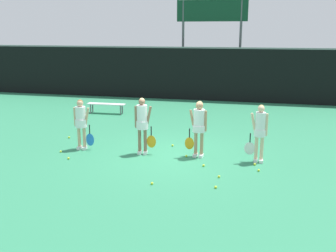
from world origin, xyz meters
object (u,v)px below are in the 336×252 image
at_px(player_1, 142,121).
at_px(tennis_ball_7, 173,145).
at_px(tennis_ball_11, 216,187).
at_px(tennis_ball_2, 152,183).
at_px(tennis_ball_9, 204,165).
at_px(tennis_ball_1, 61,152).
at_px(tennis_ball_5, 69,158).
at_px(player_2, 199,124).
at_px(tennis_ball_8, 255,164).
at_px(tennis_ball_6, 69,137).
at_px(scoreboard, 212,17).
at_px(player_3, 260,129).
at_px(tennis_ball_4, 186,156).
at_px(player_0, 81,120).
at_px(tennis_ball_10, 201,151).
at_px(tennis_ball_3, 259,170).
at_px(tennis_ball_0, 219,177).
at_px(bench_courtside, 106,105).

distance_m(player_1, tennis_ball_7, 1.59).
bearing_deg(tennis_ball_11, tennis_ball_2, -175.51).
distance_m(tennis_ball_2, tennis_ball_9, 1.94).
distance_m(tennis_ball_1, tennis_ball_5, 0.79).
bearing_deg(tennis_ball_2, tennis_ball_1, 151.85).
relative_size(player_2, tennis_ball_8, 24.58).
bearing_deg(tennis_ball_7, tennis_ball_6, 178.29).
relative_size(scoreboard, tennis_ball_8, 81.24).
height_order(player_1, tennis_ball_7, player_1).
bearing_deg(player_3, tennis_ball_5, -169.64).
height_order(scoreboard, tennis_ball_1, scoreboard).
xyz_separation_m(player_2, tennis_ball_5, (-3.75, -1.16, -1.00)).
distance_m(player_3, tennis_ball_2, 3.65).
distance_m(tennis_ball_1, tennis_ball_4, 3.99).
bearing_deg(player_0, scoreboard, 71.04).
distance_m(player_2, tennis_ball_10, 1.10).
bearing_deg(tennis_ball_6, tennis_ball_8, -12.26).
height_order(tennis_ball_3, tennis_ball_7, tennis_ball_7).
relative_size(tennis_ball_5, tennis_ball_11, 0.98).
distance_m(player_3, tennis_ball_10, 2.10).
xyz_separation_m(player_3, tennis_ball_0, (-0.98, -1.55, -0.96)).
height_order(player_2, tennis_ball_7, player_2).
bearing_deg(tennis_ball_3, tennis_ball_11, -124.82).
distance_m(bench_courtside, tennis_ball_2, 8.97).
bearing_deg(player_2, tennis_ball_8, -7.94).
relative_size(player_1, tennis_ball_4, 24.78).
height_order(tennis_ball_1, tennis_ball_8, tennis_ball_8).
height_order(tennis_ball_4, tennis_ball_6, same).
xyz_separation_m(player_2, tennis_ball_10, (0.00, 0.45, -1.00)).
xyz_separation_m(scoreboard, tennis_ball_1, (-3.18, -12.00, -4.45)).
distance_m(tennis_ball_2, tennis_ball_4, 2.39).
bearing_deg(tennis_ball_5, tennis_ball_0, -5.90).
bearing_deg(tennis_ball_0, player_0, 161.46).
bearing_deg(tennis_ball_4, player_0, 179.17).
height_order(bench_courtside, tennis_ball_9, bench_courtside).
bearing_deg(tennis_ball_3, tennis_ball_1, 177.13).
relative_size(tennis_ball_0, tennis_ball_5, 1.00).
height_order(tennis_ball_4, tennis_ball_11, tennis_ball_4).
distance_m(tennis_ball_0, tennis_ball_8, 1.50).
bearing_deg(player_0, bench_courtside, 98.16).
height_order(tennis_ball_8, tennis_ball_10, same).
xyz_separation_m(tennis_ball_7, tennis_ball_9, (1.29, -1.74, 0.00)).
xyz_separation_m(tennis_ball_1, tennis_ball_2, (3.53, -1.89, 0.00)).
distance_m(player_2, tennis_ball_1, 4.46).
distance_m(scoreboard, bench_courtside, 8.35).
bearing_deg(player_3, tennis_ball_1, -175.79).
bearing_deg(player_1, tennis_ball_3, -21.39).
height_order(tennis_ball_5, tennis_ball_8, tennis_ball_8).
bearing_deg(player_0, player_3, -5.80).
bearing_deg(tennis_ball_5, tennis_ball_9, 4.14).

